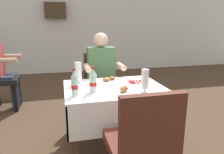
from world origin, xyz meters
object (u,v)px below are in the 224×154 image
at_px(chair_near_camera_side, 141,143).
at_px(napkin_cutlery_set, 137,82).
at_px(background_patron, 0,67).
at_px(cola_bottle_primary, 93,81).
at_px(beer_glass_middle, 145,80).
at_px(plate_far_diner, 110,80).
at_px(seated_diner_far, 102,74).
at_px(chair_far_diner_seat, 101,83).
at_px(plate_near_camera, 123,91).
at_px(main_dining_table, 114,103).
at_px(wall_bottle_rack, 55,11).
at_px(beer_glass_left, 78,73).
at_px(cola_bottle_secondary, 75,84).

xyz_separation_m(chair_near_camera_side, napkin_cutlery_set, (0.29, 0.90, 0.19)).
bearing_deg(background_patron, cola_bottle_primary, -53.43).
distance_m(beer_glass_middle, background_patron, 2.49).
bearing_deg(plate_far_diner, seated_diner_far, 90.10).
distance_m(chair_far_diner_seat, plate_near_camera, 1.01).
bearing_deg(main_dining_table, chair_near_camera_side, -90.00).
relative_size(cola_bottle_primary, background_patron, 0.19).
height_order(chair_far_diner_seat, plate_far_diner, chair_far_diner_seat).
bearing_deg(beer_glass_middle, cola_bottle_primary, 164.35).
height_order(main_dining_table, background_patron, background_patron).
xyz_separation_m(plate_near_camera, background_patron, (-1.51, 1.77, -0.04)).
bearing_deg(wall_bottle_rack, plate_near_camera, -81.38).
bearing_deg(background_patron, beer_glass_left, -49.85).
bearing_deg(napkin_cutlery_set, plate_near_camera, -128.39).
distance_m(beer_glass_middle, napkin_cutlery_set, 0.37).
bearing_deg(beer_glass_middle, cola_bottle_secondary, 174.32).
relative_size(chair_far_diner_seat, seated_diner_far, 0.77).
relative_size(chair_near_camera_side, napkin_cutlery_set, 5.00).
distance_m(plate_far_diner, napkin_cutlery_set, 0.30).
xyz_separation_m(cola_bottle_secondary, wall_bottle_rack, (-0.19, 4.18, 0.87)).
bearing_deg(napkin_cutlery_set, chair_far_diner_seat, 113.10).
xyz_separation_m(seated_diner_far, plate_near_camera, (0.03, -0.88, 0.04)).
height_order(main_dining_table, beer_glass_left, beer_glass_left).
bearing_deg(beer_glass_left, chair_near_camera_side, -70.99).
relative_size(chair_near_camera_side, beer_glass_middle, 4.34).
distance_m(main_dining_table, background_patron, 2.16).
relative_size(chair_far_diner_seat, background_patron, 0.77).
bearing_deg(plate_far_diner, wall_bottle_rack, 99.06).
relative_size(napkin_cutlery_set, wall_bottle_rack, 0.35).
relative_size(beer_glass_middle, cola_bottle_secondary, 0.90).
bearing_deg(beer_glass_middle, napkin_cutlery_set, 82.12).
relative_size(main_dining_table, plate_far_diner, 4.20).
bearing_deg(chair_far_diner_seat, cola_bottle_secondary, -113.35).
bearing_deg(napkin_cutlery_set, wall_bottle_rack, 102.90).
height_order(seated_diner_far, napkin_cutlery_set, seated_diner_far).
distance_m(plate_near_camera, beer_glass_left, 0.59).
height_order(seated_diner_far, plate_near_camera, seated_diner_far).
bearing_deg(main_dining_table, beer_glass_middle, -45.36).
bearing_deg(cola_bottle_secondary, plate_far_diner, 41.80).
bearing_deg(plate_far_diner, cola_bottle_secondary, -138.20).
xyz_separation_m(beer_glass_middle, cola_bottle_secondary, (-0.65, 0.06, -0.01)).
bearing_deg(beer_glass_left, seated_diner_far, 52.05).
xyz_separation_m(chair_far_diner_seat, beer_glass_left, (-0.35, -0.56, 0.30)).
distance_m(beer_glass_left, cola_bottle_primary, 0.35).
bearing_deg(wall_bottle_rack, beer_glass_middle, -78.77).
xyz_separation_m(cola_bottle_primary, napkin_cutlery_set, (0.52, 0.22, -0.10)).
xyz_separation_m(cola_bottle_primary, cola_bottle_secondary, (-0.18, -0.07, 0.00)).
bearing_deg(background_patron, main_dining_table, -46.66).
relative_size(plate_far_diner, beer_glass_left, 1.03).
bearing_deg(chair_far_diner_seat, plate_near_camera, -88.12).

